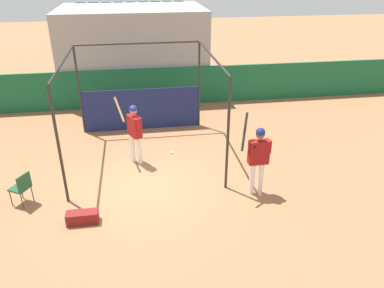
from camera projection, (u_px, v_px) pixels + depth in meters
ground_plane at (143, 186)px, 9.80m from camera, size 60.00×60.00×0.00m
outfield_wall at (136, 88)px, 14.77m from camera, size 24.00×0.12×1.51m
bleacher_section at (134, 50)px, 16.13m from camera, size 5.95×4.00×3.59m
batting_cage at (142, 101)px, 11.93m from camera, size 4.03×4.19×2.97m
player_batter at (134, 129)px, 10.46m from camera, size 0.73×0.73×1.89m
player_waiting at (258, 155)px, 9.01m from camera, size 0.83×0.55×2.12m
folding_chair at (22, 186)px, 8.85m from camera, size 0.55×0.55×0.84m
equipment_bag at (82, 217)px, 8.38m from camera, size 0.70×0.28×0.28m
baseball at (171, 153)px, 11.39m from camera, size 0.07×0.07×0.07m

